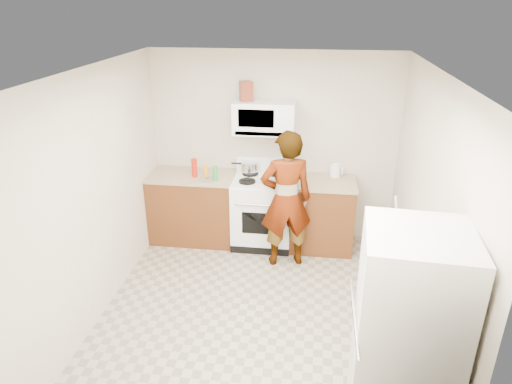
% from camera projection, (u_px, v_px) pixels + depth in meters
% --- Properties ---
extents(floor, '(3.60, 3.60, 0.00)m').
position_uv_depth(floor, '(255.00, 311.00, 4.86)').
color(floor, gray).
rests_on(floor, ground).
extents(back_wall, '(3.20, 0.02, 2.50)m').
position_uv_depth(back_wall, '(273.00, 148.00, 6.00)').
color(back_wall, beige).
rests_on(back_wall, floor).
extents(right_wall, '(0.02, 3.60, 2.50)m').
position_uv_depth(right_wall, '(427.00, 214.00, 4.18)').
color(right_wall, beige).
rests_on(right_wall, floor).
extents(cabinet_left, '(1.12, 0.62, 0.90)m').
position_uv_depth(cabinet_left, '(194.00, 208.00, 6.17)').
color(cabinet_left, '#563214').
rests_on(cabinet_left, floor).
extents(counter_left, '(1.14, 0.64, 0.03)m').
position_uv_depth(counter_left, '(192.00, 176.00, 5.98)').
color(counter_left, tan).
rests_on(counter_left, cabinet_left).
extents(cabinet_right, '(0.80, 0.62, 0.90)m').
position_uv_depth(cabinet_right, '(322.00, 215.00, 5.96)').
color(cabinet_right, '#563214').
rests_on(cabinet_right, floor).
extents(counter_right, '(0.82, 0.64, 0.03)m').
position_uv_depth(counter_right, '(324.00, 182.00, 5.78)').
color(counter_right, tan).
rests_on(counter_right, cabinet_right).
extents(gas_range, '(0.76, 0.65, 1.13)m').
position_uv_depth(gas_range, '(263.00, 210.00, 6.03)').
color(gas_range, white).
rests_on(gas_range, floor).
extents(microwave, '(0.76, 0.38, 0.40)m').
position_uv_depth(microwave, '(264.00, 117.00, 5.67)').
color(microwave, white).
rests_on(microwave, back_wall).
extents(person, '(0.71, 0.55, 1.71)m').
position_uv_depth(person, '(286.00, 200.00, 5.43)').
color(person, tan).
rests_on(person, floor).
extents(fridge, '(0.75, 0.75, 1.70)m').
position_uv_depth(fridge, '(405.00, 339.00, 3.24)').
color(fridge, silver).
rests_on(fridge, floor).
extents(kettle, '(0.15, 0.15, 0.16)m').
position_uv_depth(kettle, '(335.00, 171.00, 5.89)').
color(kettle, white).
rests_on(kettle, counter_right).
extents(jug, '(0.19, 0.19, 0.24)m').
position_uv_depth(jug, '(246.00, 91.00, 5.56)').
color(jug, maroon).
rests_on(jug, microwave).
extents(saucepan, '(0.26, 0.26, 0.12)m').
position_uv_depth(saucepan, '(250.00, 167.00, 6.01)').
color(saucepan, silver).
rests_on(saucepan, gas_range).
extents(tray, '(0.28, 0.22, 0.05)m').
position_uv_depth(tray, '(270.00, 181.00, 5.72)').
color(tray, white).
rests_on(tray, gas_range).
extents(bottle_spray, '(0.09, 0.09, 0.24)m').
position_uv_depth(bottle_spray, '(194.00, 168.00, 5.86)').
color(bottle_spray, '#B61C0D').
rests_on(bottle_spray, counter_left).
extents(bottle_hot_sauce, '(0.06, 0.06, 0.17)m').
position_uv_depth(bottle_hot_sauce, '(206.00, 171.00, 5.86)').
color(bottle_hot_sauce, orange).
rests_on(bottle_hot_sauce, counter_left).
extents(bottle_green_cap, '(0.08, 0.08, 0.19)m').
position_uv_depth(bottle_green_cap, '(215.00, 173.00, 5.75)').
color(bottle_green_cap, green).
rests_on(bottle_green_cap, counter_left).
extents(pot_lid, '(0.26, 0.26, 0.01)m').
position_uv_depth(pot_lid, '(207.00, 179.00, 5.81)').
color(pot_lid, silver).
rests_on(pot_lid, counter_left).
extents(broom, '(0.23, 0.15, 1.16)m').
position_uv_depth(broom, '(398.00, 242.00, 5.04)').
color(broom, white).
rests_on(broom, floor).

